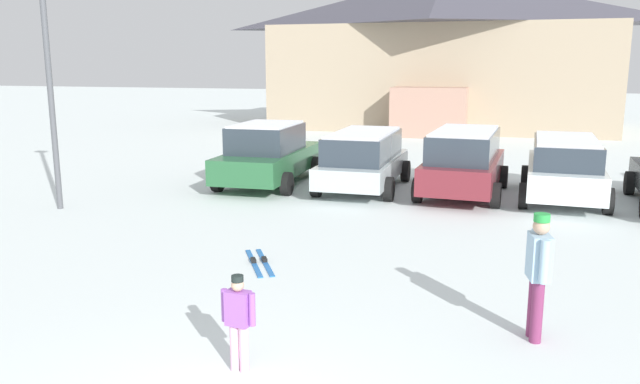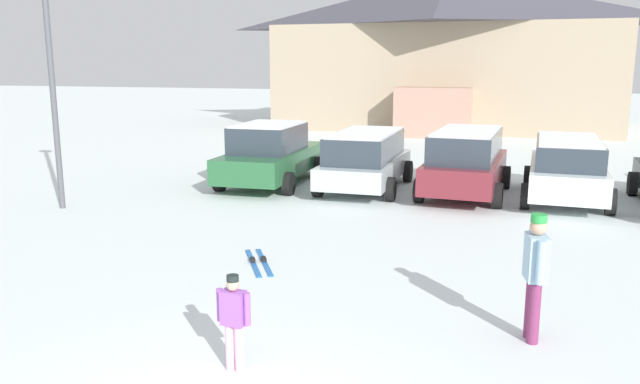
{
  "view_description": "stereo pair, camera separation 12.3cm",
  "coord_description": "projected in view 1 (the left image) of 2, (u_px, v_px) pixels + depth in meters",
  "views": [
    {
      "loc": [
        2.4,
        -4.43,
        3.49
      ],
      "look_at": [
        -1.16,
        7.08,
        1.02
      ],
      "focal_mm": 35.0,
      "sensor_mm": 36.0,
      "label": 1
    },
    {
      "loc": [
        2.52,
        -4.39,
        3.49
      ],
      "look_at": [
        -1.16,
        7.08,
        1.02
      ],
      "focal_mm": 35.0,
      "sensor_mm": 36.0,
      "label": 2
    }
  ],
  "objects": [
    {
      "name": "ski_lodge",
      "position": [
        442.0,
        51.0,
        34.71
      ],
      "size": [
        18.38,
        11.16,
        8.3
      ],
      "color": "tan",
      "rests_on": "ground"
    },
    {
      "name": "parked_green_coupe",
      "position": [
        268.0,
        154.0,
        18.32
      ],
      "size": [
        2.39,
        4.86,
        1.82
      ],
      "color": "#296238",
      "rests_on": "ground"
    },
    {
      "name": "parked_silver_wagon",
      "position": [
        364.0,
        158.0,
        17.59
      ],
      "size": [
        2.24,
        4.67,
        1.65
      ],
      "color": "silver",
      "rests_on": "ground"
    },
    {
      "name": "parked_maroon_van",
      "position": [
        464.0,
        160.0,
        16.78
      ],
      "size": [
        2.31,
        4.54,
        1.78
      ],
      "color": "maroon",
      "rests_on": "ground"
    },
    {
      "name": "parked_white_suv",
      "position": [
        564.0,
        166.0,
        16.18
      ],
      "size": [
        2.23,
        4.65,
        1.64
      ],
      "color": "white",
      "rests_on": "ground"
    },
    {
      "name": "skier_child_in_purple_jacket",
      "position": [
        238.0,
        318.0,
        7.09
      ],
      "size": [
        0.43,
        0.19,
        1.16
      ],
      "color": "#EBACCE",
      "rests_on": "ground"
    },
    {
      "name": "skier_adult_in_blue_parka",
      "position": [
        538.0,
        269.0,
        7.88
      ],
      "size": [
        0.31,
        0.61,
        1.67
      ],
      "color": "#7D2F5A",
      "rests_on": "ground"
    },
    {
      "name": "pair_of_skis",
      "position": [
        259.0,
        262.0,
        11.15
      ],
      "size": [
        1.08,
        1.52,
        0.08
      ],
      "color": "blue",
      "rests_on": "ground"
    },
    {
      "name": "lamp_post",
      "position": [
        48.0,
        66.0,
        14.67
      ],
      "size": [
        0.44,
        0.24,
        6.18
      ],
      "color": "#515459",
      "rests_on": "ground"
    }
  ]
}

